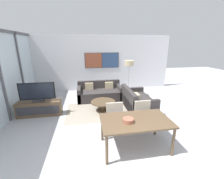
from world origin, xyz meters
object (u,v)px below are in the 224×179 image
Objects in this scene: tv_console at (40,108)px; television at (37,92)px; floor_lamp at (129,65)px; fruit_bowl at (128,120)px; coffee_table at (103,104)px; dining_chair_left at (114,116)px; sofa_main at (100,93)px; dining_table at (136,123)px; dining_chair_centre at (140,113)px; sofa_side at (136,102)px.

tv_console is 0.58m from television.
floor_lamp is at bearing 19.35° from tv_console.
coffee_table is at bearing 97.49° from fruit_bowl.
fruit_bowl is at bearing -42.28° from television.
dining_chair_left is 0.82m from fruit_bowl.
dining_chair_left is (0.11, -2.74, 0.25)m from sofa_main.
dining_chair_left is (2.29, -1.49, -0.31)m from television.
dining_table is (2.67, -2.18, 0.40)m from tv_console.
sofa_main is 2.88m from dining_chair_centre.
tv_console is 1.52× the size of dining_chair_left.
sofa_side is 2.48m from fruit_bowl.
sofa_main is at bearing 107.49° from dining_chair_centre.
dining_table is 1.66× the size of dining_chair_centre.
television is at bearing -160.66° from floor_lamp.
dining_table is 3.60m from floor_lamp.
sofa_side is 6.62× the size of fruit_bowl.
coffee_table is at bearing -90.00° from sofa_main.
dining_chair_centre is (0.75, -0.00, 0.00)m from dining_chair_left.
dining_chair_centre is at bearing 61.34° from dining_table.
dining_chair_centre reaches higher than dining_table.
fruit_bowl is at bearing -76.61° from dining_chair_left.
dining_chair_centre is at bearing -26.16° from television.
dining_chair_left is 0.56× the size of floor_lamp.
television is at bearing 179.50° from coffee_table.
sofa_main and sofa_side have the same top height.
sofa_side is at bearing 66.40° from fruit_bowl.
dining_chair_left is 3.12m from floor_lamp.
television is 4.64× the size of fruit_bowl.
fruit_bowl reaches higher than coffee_table.
fruit_bowl is at bearing -85.21° from sofa_main.
coffee_table is 1.73m from dining_chair_centre.
tv_console is 0.91× the size of dining_table.
dining_chair_left is at bearing -33.06° from tv_console.
sofa_main is 1.26m from coffee_table.
dining_chair_centre is (0.86, -1.47, 0.24)m from coffee_table.
tv_console is at bearing 140.75° from dining_table.
sofa_main is at bearing 90.00° from coffee_table.
sofa_side reaches higher than coffee_table.
coffee_table is at bearing -136.57° from floor_lamp.
dining_chair_left is at bearing 103.39° from fruit_bowl.
dining_chair_left is (2.29, -1.49, 0.26)m from tv_console.
sofa_main is 3.54m from fruit_bowl.
floor_lamp is at bearing 73.60° from fruit_bowl.
dining_chair_centre is at bearing -59.66° from coffee_table.
dining_chair_centre reaches higher than tv_console.
floor_lamp is at bearing 80.56° from dining_chair_centre.
fruit_bowl is (-0.20, -0.07, 0.12)m from dining_table.
coffee_table is 0.52× the size of floor_lamp.
tv_console reaches higher than coffee_table.
dining_chair_left is at bearing 141.92° from sofa_side.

